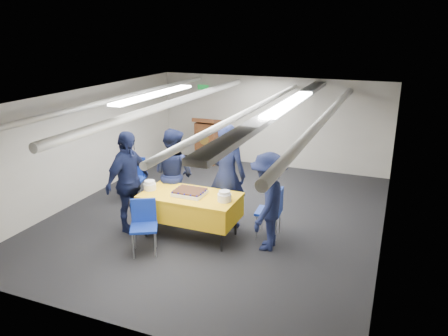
% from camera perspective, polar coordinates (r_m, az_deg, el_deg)
% --- Properties ---
extents(ground, '(7.00, 7.00, 0.00)m').
position_cam_1_polar(ground, '(8.54, -0.71, -6.17)').
color(ground, black).
rests_on(ground, ground).
extents(room_shell, '(6.00, 7.00, 2.30)m').
position_cam_1_polar(room_shell, '(8.30, 0.93, 6.30)').
color(room_shell, beige).
rests_on(room_shell, ground).
extents(serving_table, '(1.67, 0.89, 0.77)m').
position_cam_1_polar(serving_table, '(7.55, -4.41, -4.97)').
color(serving_table, black).
rests_on(serving_table, ground).
extents(sheet_cake, '(0.53, 0.41, 0.09)m').
position_cam_1_polar(sheet_cake, '(7.44, -4.52, -3.18)').
color(sheet_cake, white).
rests_on(sheet_cake, serving_table).
extents(plate_stack_left, '(0.22, 0.22, 0.16)m').
position_cam_1_polar(plate_stack_left, '(7.75, -9.67, -2.26)').
color(plate_stack_left, white).
rests_on(plate_stack_left, serving_table).
extents(plate_stack_right, '(0.23, 0.23, 0.18)m').
position_cam_1_polar(plate_stack_right, '(7.14, 0.06, -3.74)').
color(plate_stack_right, white).
rests_on(plate_stack_right, serving_table).
extents(podium, '(0.62, 0.53, 1.25)m').
position_cam_1_polar(podium, '(11.58, -2.19, 3.60)').
color(podium, brown).
rests_on(podium, ground).
extents(chair_near, '(0.57, 0.57, 0.87)m').
position_cam_1_polar(chair_near, '(7.16, -10.44, -6.78)').
color(chair_near, gray).
rests_on(chair_near, ground).
extents(chair_right, '(0.45, 0.45, 0.87)m').
position_cam_1_polar(chair_right, '(7.56, 6.49, -5.21)').
color(chair_right, gray).
rests_on(chair_right, ground).
extents(chair_left, '(0.51, 0.51, 0.87)m').
position_cam_1_polar(chair_left, '(9.40, -11.51, -0.76)').
color(chair_left, gray).
rests_on(chair_left, ground).
extents(sailor_a, '(0.74, 0.52, 1.92)m').
position_cam_1_polar(sailor_a, '(7.78, 0.33, -1.02)').
color(sailor_a, black).
rests_on(sailor_a, ground).
extents(sailor_b, '(0.98, 0.85, 1.73)m').
position_cam_1_polar(sailor_b, '(8.24, -6.61, -0.74)').
color(sailor_b, black).
rests_on(sailor_b, ground).
extents(sailor_c, '(0.54, 1.10, 1.82)m').
position_cam_1_polar(sailor_c, '(7.79, -12.41, -1.82)').
color(sailor_c, black).
rests_on(sailor_c, ground).
extents(sailor_d, '(0.65, 1.08, 1.63)m').
position_cam_1_polar(sailor_d, '(7.07, 5.73, -4.40)').
color(sailor_d, black).
rests_on(sailor_d, ground).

